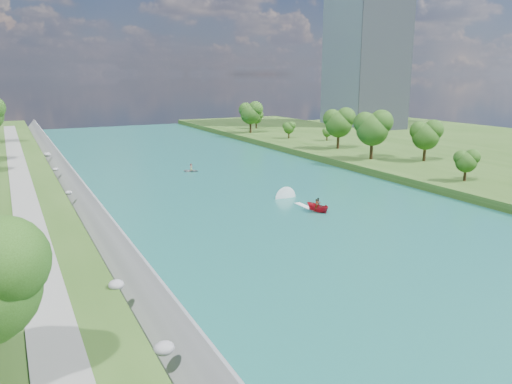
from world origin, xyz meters
TOP-DOWN VIEW (x-y plane):
  - ground at (0.00, 0.00)m, footprint 260.00×260.00m
  - river_water at (0.00, 20.00)m, footprint 55.00×240.00m
  - berm_east at (49.50, 20.00)m, footprint 44.00×240.00m
  - riprap_bank at (-25.85, 19.37)m, footprint 4.19×236.00m
  - riverside_path at (-32.50, 20.00)m, footprint 3.00×200.00m
  - office_tower at (82.50, 95.00)m, footprint 22.00×22.00m
  - trees_east at (37.04, 33.66)m, footprint 17.36×142.44m
  - motorboat at (4.36, 8.78)m, footprint 3.60×18.68m
  - raft at (-1.54, 42.76)m, footprint 3.50×3.32m

SIDE VIEW (x-z plane):
  - ground at x=0.00m, z-range 0.00..0.00m
  - river_water at x=0.00m, z-range 0.00..0.10m
  - raft at x=-1.54m, z-range -0.34..1.26m
  - motorboat at x=4.36m, z-range -0.32..1.62m
  - berm_east at x=49.50m, z-range 0.00..1.50m
  - riprap_bank at x=-25.85m, z-range -0.34..3.94m
  - riverside_path at x=-32.50m, z-range 3.50..3.60m
  - trees_east at x=37.04m, z-range 0.50..12.47m
  - office_tower at x=82.50m, z-range 0.00..60.00m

